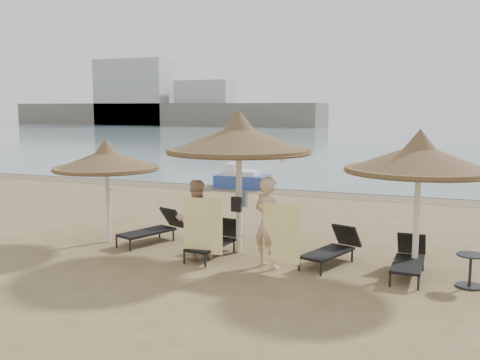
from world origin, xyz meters
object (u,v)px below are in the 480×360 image
at_px(lounger_far_left, 155,228).
at_px(lounger_far_right, 409,258).
at_px(person_left, 195,213).
at_px(palapa_left, 106,160).
at_px(lounger_near_right, 333,248).
at_px(person_right, 268,215).
at_px(palapa_center, 239,139).
at_px(pedal_boat, 242,179).
at_px(side_table, 470,272).
at_px(palapa_right, 419,159).
at_px(lounger_near_left, 216,240).

relative_size(lounger_far_left, lounger_far_right, 1.10).
xyz_separation_m(lounger_far_right, person_left, (-4.45, -0.49, 0.68)).
height_order(palapa_left, lounger_near_right, palapa_left).
height_order(lounger_near_right, person_right, person_right).
relative_size(palapa_center, person_left, 1.62).
relative_size(person_left, person_right, 0.91).
relative_size(lounger_far_right, pedal_boat, 0.77).
bearing_deg(lounger_far_right, person_right, -167.41).
xyz_separation_m(person_left, person_right, (1.70, -0.07, 0.10)).
bearing_deg(pedal_boat, palapa_center, -71.95).
bearing_deg(palapa_center, pedal_boat, 110.65).
relative_size(side_table, pedal_boat, 0.29).
bearing_deg(palapa_right, palapa_center, 177.94).
relative_size(palapa_left, lounger_near_left, 1.45).
relative_size(palapa_center, side_table, 5.26).
distance_m(palapa_left, palapa_center, 3.41).
bearing_deg(pedal_boat, palapa_left, -91.62).
relative_size(side_table, person_left, 0.31).
distance_m(palapa_right, person_left, 4.78).
distance_m(person_left, person_right, 1.71).
height_order(lounger_far_left, lounger_far_right, lounger_far_left).
distance_m(palapa_center, pedal_boat, 10.22).
xyz_separation_m(palapa_left, palapa_right, (7.20, 0.13, 0.27)).
bearing_deg(palapa_right, lounger_far_right, -119.46).
xyz_separation_m(lounger_far_right, side_table, (1.11, -0.37, -0.04)).
bearing_deg(lounger_near_left, side_table, 2.38).
relative_size(lounger_near_right, side_table, 2.86).
height_order(lounger_far_right, person_right, person_right).
height_order(lounger_near_left, person_left, person_left).
distance_m(side_table, pedal_boat, 13.06).
xyz_separation_m(palapa_right, lounger_far_right, (-0.10, -0.18, -1.97)).
height_order(lounger_far_right, side_table, lounger_far_right).
bearing_deg(palapa_left, pedal_boat, 90.98).
height_order(palapa_left, lounger_far_right, palapa_left).
height_order(side_table, person_right, person_right).
height_order(palapa_center, pedal_boat, palapa_center).
height_order(palapa_center, side_table, palapa_center).
relative_size(lounger_near_left, pedal_boat, 0.81).
height_order(lounger_near_left, lounger_near_right, lounger_near_left).
relative_size(lounger_far_left, side_table, 2.96).
height_order(side_table, person_left, person_left).
height_order(palapa_right, person_left, palapa_right).
height_order(palapa_center, person_right, palapa_center).
bearing_deg(palapa_center, person_right, -41.56).
bearing_deg(lounger_far_left, palapa_center, 17.12).
bearing_deg(person_left, palapa_center, -168.22).
relative_size(person_right, pedal_boat, 1.02).
distance_m(lounger_far_right, person_left, 4.53).
relative_size(palapa_center, palapa_right, 1.12).
distance_m(person_right, pedal_boat, 11.19).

